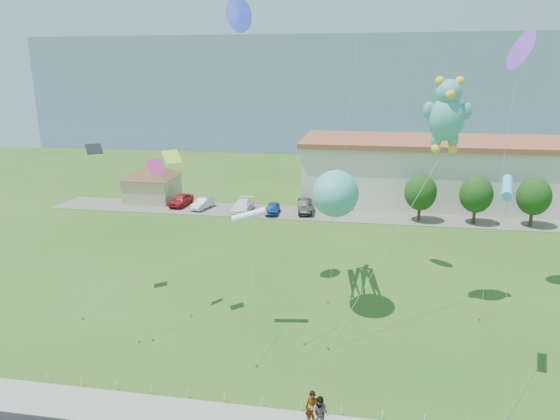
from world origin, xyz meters
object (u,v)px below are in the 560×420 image
(pedestrian_left, at_px, (312,409))
(octopus_kite, at_px, (336,199))
(pedestrian_right, at_px, (320,414))
(parked_car_white, at_px, (242,206))
(parked_car_silver, at_px, (203,203))
(parked_car_black, at_px, (305,206))
(parked_car_blue, at_px, (273,208))
(teddy_bear_kite, at_px, (447,113))
(pavilion, at_px, (152,178))
(warehouse, at_px, (543,174))
(parked_car_red, at_px, (181,200))

(pedestrian_left, xyz_separation_m, octopus_kite, (0.11, 13.58, 6.90))
(pedestrian_right, height_order, parked_car_white, pedestrian_right)
(parked_car_silver, distance_m, parked_car_black, 12.79)
(parked_car_blue, bearing_deg, pedestrian_right, -79.11)
(pedestrian_right, xyz_separation_m, teddy_bear_kite, (6.81, 15.28, 12.82))
(parked_car_white, xyz_separation_m, parked_car_blue, (3.76, -0.14, -0.08))
(pavilion, distance_m, warehouse, 50.37)
(warehouse, relative_size, teddy_bear_kite, 3.76)
(warehouse, distance_m, pedestrian_right, 52.58)
(parked_car_red, height_order, parked_car_silver, parked_car_red)
(pedestrian_left, height_order, parked_car_white, pedestrian_left)
(parked_car_silver, height_order, octopus_kite, octopus_kite)
(pedestrian_left, distance_m, octopus_kite, 15.23)
(warehouse, distance_m, parked_car_silver, 43.18)
(parked_car_silver, bearing_deg, parked_car_black, 14.38)
(pedestrian_left, bearing_deg, warehouse, 71.37)
(warehouse, height_order, teddy_bear_kite, teddy_bear_kite)
(pedestrian_right, distance_m, parked_car_silver, 41.84)
(teddy_bear_kite, bearing_deg, parked_car_white, 132.24)
(pedestrian_right, bearing_deg, parked_car_red, 131.92)
(parked_car_white, xyz_separation_m, parked_car_black, (7.51, 1.02, 0.05))
(warehouse, bearing_deg, teddy_bear_kite, -118.56)
(pedestrian_left, height_order, teddy_bear_kite, teddy_bear_kite)
(pedestrian_left, height_order, pedestrian_right, pedestrian_left)
(warehouse, distance_m, pedestrian_left, 52.54)
(warehouse, distance_m, parked_car_blue, 34.66)
(parked_car_white, bearing_deg, parked_car_blue, -1.40)
(parked_car_red, bearing_deg, pavilion, 161.34)
(warehouse, height_order, parked_car_white, warehouse)
(octopus_kite, bearing_deg, parked_car_black, 101.85)
(parked_car_silver, bearing_deg, parked_car_blue, 7.62)
(pedestrian_left, height_order, octopus_kite, octopus_kite)
(parked_car_red, bearing_deg, pedestrian_right, -55.42)
(parked_car_blue, bearing_deg, teddy_bear_kite, -56.55)
(parked_car_blue, relative_size, octopus_kite, 0.32)
(parked_car_silver, height_order, parked_car_blue, parked_car_silver)
(parked_car_white, distance_m, octopus_kite, 27.27)
(pedestrian_right, height_order, teddy_bear_kite, teddy_bear_kite)
(pedestrian_right, relative_size, parked_car_blue, 0.47)
(parked_car_silver, xyz_separation_m, octopus_kite, (17.85, -23.84, 7.22))
(parked_car_black, distance_m, teddy_bear_kite, 28.85)
(parked_car_silver, distance_m, parked_car_blue, 9.08)
(parked_car_white, bearing_deg, warehouse, 15.56)
(parked_car_silver, relative_size, teddy_bear_kite, 0.25)
(warehouse, xyz_separation_m, parked_car_red, (-45.19, -8.17, -3.30))
(pavilion, relative_size, parked_car_blue, 2.40)
(pedestrian_left, bearing_deg, parked_car_white, 117.79)
(pedestrian_right, height_order, parked_car_silver, pedestrian_right)
(parked_car_white, relative_size, parked_car_black, 1.06)
(pavilion, relative_size, parked_car_silver, 2.31)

